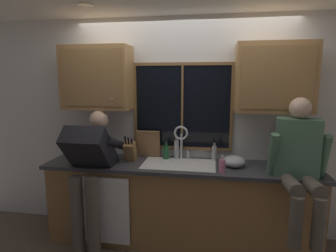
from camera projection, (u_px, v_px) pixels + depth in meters
back_wall at (183, 127)px, 3.35m from camera, size 5.32×0.12×2.55m
ceiling_downlight_left at (86, 5)px, 2.63m from camera, size 0.14×0.14×0.01m
window_glass at (182, 107)px, 3.24m from camera, size 1.10×0.02×0.95m
window_frame_top at (183, 64)px, 3.15m from camera, size 1.17×0.02×0.04m
window_frame_bottom at (182, 148)px, 3.32m from camera, size 1.17×0.02×0.04m
window_frame_left at (135, 106)px, 3.32m from camera, size 0.03×0.02×0.95m
window_frame_right at (232, 108)px, 3.14m from camera, size 0.03×0.02×0.95m
window_mullion_center at (182, 107)px, 3.23m from camera, size 0.02×0.02×0.95m
lower_cabinet_run at (179, 204)px, 3.15m from camera, size 2.92×0.58×0.88m
countertop at (179, 166)px, 3.05m from camera, size 2.98×0.62×0.04m
dishwasher_front at (102, 211)px, 2.97m from camera, size 0.60×0.02×0.74m
upper_cabinet_left at (97, 78)px, 3.18m from camera, size 0.78×0.36×0.72m
upper_cabinet_right at (274, 78)px, 2.87m from camera, size 0.78×0.36×0.72m
sink at (179, 172)px, 3.08m from camera, size 0.80×0.46×0.21m
faucet at (182, 138)px, 3.19m from camera, size 0.18×0.09×0.40m
person_standing at (90, 166)px, 2.92m from camera, size 0.53×0.71×1.50m
person_sitting_on_counter at (299, 160)px, 2.58m from camera, size 0.54×0.63×1.26m
knife_block at (130, 152)px, 3.16m from camera, size 0.12×0.18×0.32m
cutting_board at (149, 144)px, 3.31m from camera, size 0.27×0.09×0.33m
mixing_bowl at (234, 161)px, 2.97m from camera, size 0.24×0.24×0.12m
soap_dispenser at (222, 165)px, 2.79m from camera, size 0.06×0.07×0.18m
bottle_green_glass at (166, 152)px, 3.25m from camera, size 0.07×0.07×0.21m
bottle_tall_clear at (176, 149)px, 3.26m from camera, size 0.06×0.06×0.28m
bottle_amber_small at (214, 153)px, 3.19m from camera, size 0.05×0.05×0.22m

